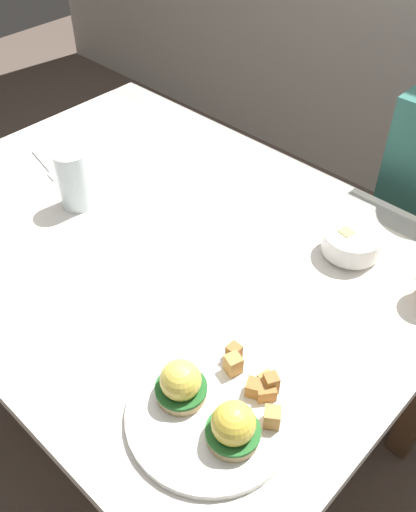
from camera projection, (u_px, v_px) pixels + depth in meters
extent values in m
plane|color=brown|center=(171.00, 420.00, 1.72)|extent=(6.00, 6.00, 0.00)
cube|color=white|center=(156.00, 241.00, 1.23)|extent=(1.20, 0.90, 0.03)
cube|color=#4C6BB7|center=(272.00, 162.00, 1.43)|extent=(1.20, 0.06, 0.00)
cube|color=brown|center=(140.00, 195.00, 1.97)|extent=(0.06, 0.06, 0.71)
cylinder|color=white|center=(211.00, 414.00, 0.89)|extent=(0.27, 0.27, 0.01)
cylinder|color=tan|center=(181.00, 392.00, 0.90)|extent=(0.08, 0.08, 0.02)
cylinder|color=#236028|center=(181.00, 388.00, 0.89)|extent=(0.08, 0.08, 0.01)
sphere|color=#F7DB56|center=(181.00, 380.00, 0.88)|extent=(0.07, 0.07, 0.07)
cylinder|color=tan|center=(233.00, 435.00, 0.84)|extent=(0.08, 0.08, 0.02)
cylinder|color=#286B2D|center=(233.00, 431.00, 0.84)|extent=(0.08, 0.08, 0.01)
sphere|color=yellow|center=(234.00, 423.00, 0.82)|extent=(0.07, 0.07, 0.07)
cube|color=tan|center=(272.00, 417.00, 0.86)|extent=(0.03, 0.03, 0.03)
cube|color=#AD7038|center=(233.00, 354.00, 0.95)|extent=(0.03, 0.03, 0.03)
cube|color=#AD7038|center=(265.00, 390.00, 0.90)|extent=(0.04, 0.04, 0.03)
cube|color=#AD7038|center=(254.00, 388.00, 0.90)|extent=(0.03, 0.03, 0.03)
cube|color=#AD7038|center=(271.00, 383.00, 0.90)|extent=(0.03, 0.03, 0.04)
cube|color=#AD7038|center=(234.00, 353.00, 0.95)|extent=(0.02, 0.02, 0.03)
cube|color=tan|center=(266.00, 381.00, 0.91)|extent=(0.03, 0.03, 0.03)
cube|color=tan|center=(233.00, 364.00, 0.93)|extent=(0.03, 0.03, 0.04)
cylinder|color=white|center=(349.00, 252.00, 1.17)|extent=(0.10, 0.10, 0.01)
cylinder|color=white|center=(352.00, 242.00, 1.15)|extent=(0.12, 0.12, 0.04)
cube|color=#F4DB66|center=(351.00, 236.00, 1.16)|extent=(0.03, 0.03, 0.02)
cube|color=#F4A85B|center=(347.00, 236.00, 1.17)|extent=(0.03, 0.03, 0.02)
cube|color=#F4DB66|center=(351.00, 243.00, 1.15)|extent=(0.03, 0.03, 0.02)
cube|color=#F4DB66|center=(346.00, 236.00, 1.15)|extent=(0.03, 0.03, 0.03)
cube|color=#B7E093|center=(358.00, 245.00, 1.14)|extent=(0.02, 0.02, 0.02)
cube|color=#B7E093|center=(347.00, 244.00, 1.14)|extent=(0.04, 0.04, 0.03)
cube|color=#F4A85B|center=(352.00, 242.00, 1.14)|extent=(0.03, 0.03, 0.03)
cube|color=#F4A85B|center=(339.00, 242.00, 1.15)|extent=(0.03, 0.03, 0.02)
cube|color=silver|center=(42.00, 162.00, 1.43)|extent=(0.12, 0.04, 0.00)
cube|color=silver|center=(55.00, 176.00, 1.38)|extent=(0.04, 0.03, 0.00)
cylinder|color=silver|center=(74.00, 180.00, 1.25)|extent=(0.07, 0.07, 0.14)
cylinder|color=silver|center=(75.00, 187.00, 1.27)|extent=(0.06, 0.06, 0.10)
cylinder|color=#33333D|center=(367.00, 329.00, 1.69)|extent=(0.11, 0.11, 0.45)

